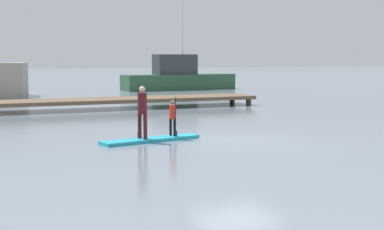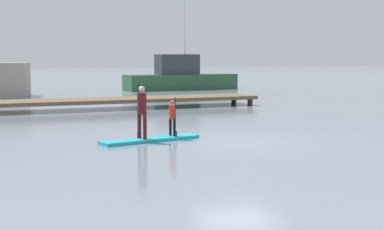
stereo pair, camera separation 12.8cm
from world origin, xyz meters
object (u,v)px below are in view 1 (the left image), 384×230
object	(u,v)px
paddler_child_solo	(173,116)
fishing_boat_green_midground	(178,78)
paddler_adult	(142,109)
paddleboard_near	(151,140)

from	to	relation	value
paddler_child_solo	fishing_boat_green_midground	size ratio (longest dim) A/B	0.13
paddler_adult	fishing_boat_green_midground	distance (m)	28.16
paddleboard_near	fishing_boat_green_midground	bearing A→B (deg)	66.02
paddler_adult	paddler_child_solo	bearing A→B (deg)	10.74
paddleboard_near	paddler_adult	xyz separation A→B (m)	(-0.30, -0.06, 0.97)
paddleboard_near	fishing_boat_green_midground	distance (m)	28.00
paddler_adult	paddler_child_solo	distance (m)	1.14
fishing_boat_green_midground	paddler_adult	bearing A→B (deg)	-114.50
paddleboard_near	paddler_child_solo	world-z (taller)	paddler_child_solo
paddler_adult	fishing_boat_green_midground	xyz separation A→B (m)	(11.68, 25.63, -0.05)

